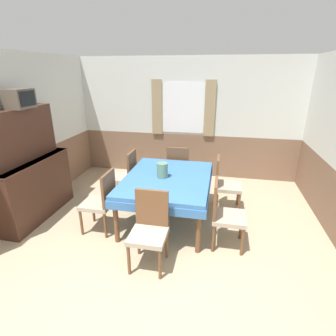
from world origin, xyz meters
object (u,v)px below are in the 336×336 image
Objects in this scene: chair_head_window at (178,168)px; vase at (162,170)px; chair_right_far at (224,182)px; chair_right_near at (224,212)px; chair_left_far at (126,174)px; dining_table at (167,183)px; sideboard at (30,174)px; chair_head_near at (150,227)px; tv at (19,99)px; chair_left_near at (102,200)px.

vase is at bearing -93.98° from chair_head_window.
chair_right_far is 1.00× the size of chair_head_window.
chair_left_far is at bearing -120.01° from chair_right_near.
sideboard reaches higher than dining_table.
chair_left_far and chair_right_near have the same top height.
chair_head_near is 1.00× the size of chair_right_far.
sideboard is at bearing -18.34° from chair_head_near.
tv is (-1.23, -0.84, 1.41)m from chair_left_far.
chair_head_near is (0.89, -1.58, 0.00)m from chair_left_far.
chair_right_far is at bearing -90.00° from chair_left_far.
chair_right_near is at bearing 0.00° from chair_right_far.
chair_right_near is 3.33m from tv.
chair_left_near is (-1.78, -1.03, 0.00)m from chair_right_far.
chair_head_near is at bearing -85.84° from vase.
sideboard reaches higher than chair_head_near.
chair_right_near is 1.14m from vase.
tv is at bearing -93.57° from chair_right_near.
sideboard is at bearing -74.30° from chair_right_far.
tv is at bearing -19.28° from chair_head_near.
chair_right_far is at bearing 15.70° from sideboard.
chair_left_far and chair_left_near have the same top height.
vase is at bearing -60.87° from chair_right_far.
sideboard is (-3.06, -0.86, 0.24)m from chair_right_far.
vase is (-0.97, 0.49, 0.35)m from chair_right_near.
dining_table is 2.21m from sideboard.
sideboard is at bearing -93.10° from chair_right_near.
sideboard is (-1.29, -0.86, 0.24)m from chair_left_far.
vase is at bearing 8.76° from sideboard.
chair_head_near is 1.05m from chair_left_near.
chair_left_near is at bearing -148.97° from vase.
chair_head_near and chair_left_near have the same top height.
tv is (-1.23, 0.19, 1.41)m from chair_left_near.
chair_right_near is at bearing -30.01° from dining_table.
sideboard is at bearing -171.24° from vase.
chair_left_far and chair_head_window have the same top height.
chair_head_window is 1.82m from chair_right_near.
vase is at bearing -58.97° from chair_left_near.
sideboard is at bearing 123.82° from chair_left_far.
chair_left_far is at bearing 149.99° from dining_table.
chair_head_near is 2.30m from sideboard.
chair_left_far is at bearing 0.00° from chair_left_near.
vase is at bearing -116.88° from chair_right_near.
dining_table is at bearing -59.99° from chair_right_far.
vase is (-0.08, 1.04, 0.35)m from chair_head_near.
chair_head_window is at bearing 90.00° from dining_table.
chair_head_window is 2.61m from sideboard.
vase is at bearing 8.37° from tv.
chair_left_far reaches higher than dining_table.
chair_head_near and chair_right_near have the same top height.
vase is (-0.08, -1.09, 0.35)m from chair_head_window.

